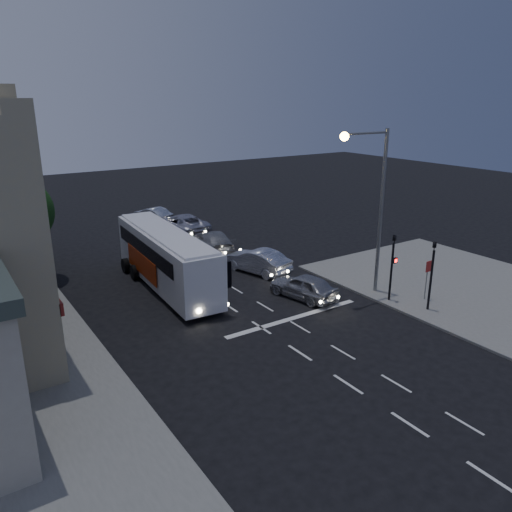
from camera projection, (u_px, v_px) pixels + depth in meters
ground at (286, 344)px, 22.55m from camera, size 120.00×120.00×0.00m
road_markings at (268, 312)px, 25.85m from camera, size 8.00×30.55×0.01m
tour_bus at (166, 257)px, 28.75m from camera, size 2.97×11.18×3.40m
car_suv at (304, 286)px, 27.49m from camera, size 2.48×4.35×1.39m
car_sedan_a at (257, 261)px, 31.56m from camera, size 2.80×4.87×1.52m
car_sedan_b at (214, 241)px, 35.97m from camera, size 3.15×5.38×1.46m
car_sedan_c at (182, 223)px, 40.76m from camera, size 2.86×5.77×1.57m
car_extra at (153, 215)px, 44.28m from camera, size 2.44×4.29×1.34m
traffic_signal_main at (393, 260)px, 26.44m from camera, size 0.25×0.35×4.10m
traffic_signal_side at (432, 267)px, 25.24m from camera, size 0.18×0.15×4.10m
regulatory_sign at (428, 274)px, 26.78m from camera, size 0.45×0.12×2.20m
streetlight at (374, 194)px, 26.43m from camera, size 3.32×0.44×9.00m
street_tree at (17, 209)px, 28.76m from camera, size 4.00×4.00×6.20m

